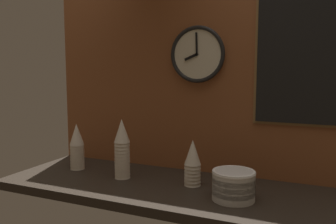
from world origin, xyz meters
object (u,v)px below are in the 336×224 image
object	(u,v)px
bowl_stack_right	(234,184)
wall_clock	(197,54)
cup_stack_center_right	(193,163)
cup_stack_center_left	(122,148)
menu_board	(313,59)
cup_stack_far_left	(77,146)

from	to	relation	value
bowl_stack_right	wall_clock	size ratio (longest dim) A/B	0.62
bowl_stack_right	cup_stack_center_right	bearing A→B (deg)	154.16
bowl_stack_right	wall_clock	bearing A→B (deg)	130.74
cup_stack_center_left	bowl_stack_right	distance (m)	0.56
wall_clock	menu_board	bearing A→B (deg)	0.98
cup_stack_far_left	cup_stack_center_left	distance (m)	0.30
cup_stack_far_left	cup_stack_center_left	xyz separation A→B (m)	(0.29, -0.04, 0.02)
cup_stack_center_right	menu_board	size ratio (longest dim) A/B	0.35
wall_clock	menu_board	distance (m)	0.52
cup_stack_center_left	bowl_stack_right	bearing A→B (deg)	-7.35
cup_stack_center_left	cup_stack_center_right	bearing A→B (deg)	5.03
wall_clock	cup_stack_center_right	bearing A→B (deg)	-75.36
wall_clock	menu_board	world-z (taller)	menu_board
cup_stack_center_right	menu_board	distance (m)	0.68
cup_stack_center_right	menu_board	xyz separation A→B (m)	(0.47, 0.21, 0.45)
cup_stack_center_left	wall_clock	bearing A→B (deg)	38.87
cup_stack_center_right	cup_stack_center_left	xyz separation A→B (m)	(-0.34, -0.03, 0.04)
cup_stack_center_left	cup_stack_far_left	bearing A→B (deg)	172.90
cup_stack_far_left	cup_stack_center_right	bearing A→B (deg)	-0.59
wall_clock	cup_stack_far_left	bearing A→B (deg)	-161.38
cup_stack_far_left	wall_clock	distance (m)	0.77
cup_stack_far_left	wall_clock	bearing A→B (deg)	18.62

